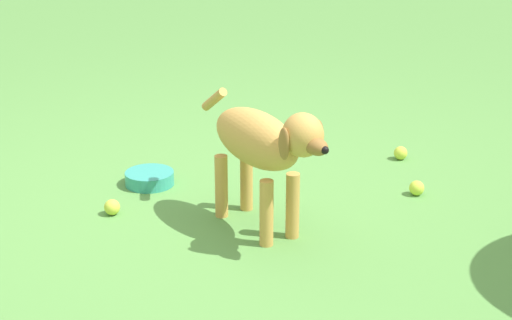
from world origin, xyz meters
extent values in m
plane|color=#548C42|center=(0.00, 0.00, 0.00)|extent=(14.00, 14.00, 0.00)
ellipsoid|color=#C69347|center=(-0.04, 0.22, 0.37)|extent=(0.35, 0.53, 0.22)
cylinder|color=#C69347|center=(-0.04, 0.39, 0.13)|extent=(0.05, 0.05, 0.27)
cylinder|color=#C69347|center=(0.07, 0.35, 0.13)|extent=(0.05, 0.05, 0.27)
cylinder|color=#C69347|center=(-0.16, 0.09, 0.13)|extent=(0.05, 0.05, 0.27)
cylinder|color=#C69347|center=(-0.04, 0.05, 0.13)|extent=(0.05, 0.05, 0.27)
ellipsoid|color=#C69347|center=(0.06, 0.49, 0.47)|extent=(0.19, 0.20, 0.16)
ellipsoid|color=olive|center=(0.09, 0.56, 0.45)|extent=(0.11, 0.13, 0.06)
sphere|color=black|center=(0.11, 0.61, 0.45)|extent=(0.03, 0.03, 0.03)
ellipsoid|color=olive|center=(-0.01, 0.51, 0.45)|extent=(0.05, 0.06, 0.12)
ellipsoid|color=olive|center=(0.13, 0.46, 0.45)|extent=(0.05, 0.06, 0.12)
cylinder|color=#C69347|center=(-0.15, -0.06, 0.46)|extent=(0.09, 0.16, 0.13)
sphere|color=#C4D340|center=(0.21, -0.33, 0.03)|extent=(0.07, 0.07, 0.07)
sphere|color=#C0DA3F|center=(-0.70, 0.62, 0.03)|extent=(0.07, 0.07, 0.07)
sphere|color=#C2D33E|center=(-1.06, 0.37, 0.03)|extent=(0.07, 0.07, 0.07)
cylinder|color=teal|center=(-0.13, -0.42, 0.03)|extent=(0.22, 0.22, 0.06)
camera|label=1|loc=(2.44, 1.94, 1.43)|focal=58.15mm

